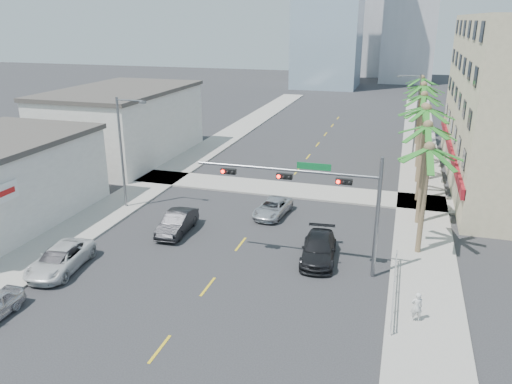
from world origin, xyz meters
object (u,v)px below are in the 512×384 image
car_lane_left (177,223)px  pedestrian (417,307)px  car_lane_right (319,249)px  car_lane_center (273,208)px  traffic_signal_mast (323,192)px  car_parked_far (60,259)px  car_parked_mid (59,261)px

car_lane_left → pedestrian: size_ratio=2.93×
car_lane_right → pedestrian: 8.18m
car_lane_center → traffic_signal_mast: bearing=-50.6°
car_parked_far → car_parked_mid: bearing=-96.7°
car_parked_mid → car_lane_left: car_lane_left is taller
traffic_signal_mast → car_parked_far: 16.46m
traffic_signal_mast → car_lane_left: size_ratio=2.38×
car_lane_right → traffic_signal_mast: bearing=-83.1°
car_parked_mid → car_lane_center: size_ratio=0.92×
car_parked_mid → car_lane_left: size_ratio=0.90×
car_parked_far → car_lane_left: bearing=52.1°
car_parked_far → car_lane_center: size_ratio=1.15×
car_lane_right → pedestrian: size_ratio=3.23×
traffic_signal_mast → car_parked_far: traffic_signal_mast is taller
car_lane_center → pedestrian: pedestrian is taller
car_parked_far → car_lane_left: (4.40, 7.27, 0.04)m
car_lane_left → pedestrian: 17.85m
car_parked_far → car_lane_right: car_lane_right is taller
car_lane_right → pedestrian: bearing=-48.6°
car_parked_mid → car_lane_left: bearing=56.7°
traffic_signal_mast → car_lane_center: traffic_signal_mast is taller
traffic_signal_mast → car_parked_mid: (-15.18, -4.80, -4.37)m
car_lane_left → pedestrian: pedestrian is taller
car_parked_far → car_lane_right: 16.05m
car_lane_left → car_lane_center: bearing=39.5°
car_parked_mid → car_lane_right: (14.90, 6.12, 0.06)m
car_lane_center → car_lane_right: car_lane_right is taller
traffic_signal_mast → car_lane_left: (-10.78, 2.63, -4.29)m
car_lane_center → car_lane_right: (4.77, -6.49, 0.11)m
car_lane_right → car_lane_center: bearing=121.1°
traffic_signal_mast → car_parked_far: size_ratio=2.12×
car_parked_far → pedestrian: size_ratio=3.29×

